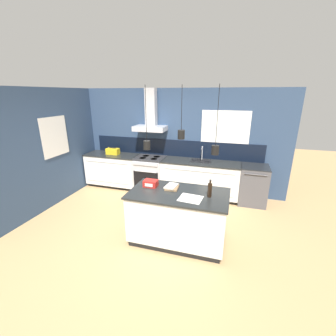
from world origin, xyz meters
TOP-DOWN VIEW (x-y plane):
  - ground_plane at (0.00, 0.00)m, footprint 16.00×16.00m
  - wall_back at (-0.02, 2.00)m, footprint 5.60×2.35m
  - wall_left at (-2.43, 0.70)m, footprint 0.08×3.80m
  - counter_run_left at (-1.65, 1.69)m, footprint 1.44×0.64m
  - counter_run_sink at (0.75, 1.69)m, footprint 1.89×0.64m
  - oven_range at (-0.56, 1.69)m, footprint 0.76×0.66m
  - dishwasher at (1.99, 1.69)m, footprint 0.61×0.65m
  - kitchen_island at (0.68, -0.19)m, footprint 1.65×0.90m
  - bottle_on_island at (1.18, -0.20)m, footprint 0.07×0.07m
  - book_stack at (0.51, -0.04)m, footprint 0.23×0.30m
  - red_supply_box at (0.13, -0.07)m, footprint 0.24×0.18m
  - paper_pile at (0.91, -0.35)m, footprint 0.38×0.34m
  - yellow_toolbox at (-1.63, 1.69)m, footprint 0.34×0.18m

SIDE VIEW (x-z plane):
  - ground_plane at x=0.00m, z-range 0.00..0.00m
  - dishwasher at x=1.99m, z-range 0.00..0.91m
  - oven_range at x=-0.56m, z-range 0.00..0.91m
  - kitchen_island at x=0.68m, z-range 0.00..0.91m
  - counter_run_left at x=-1.65m, z-range 0.01..0.92m
  - counter_run_sink at x=0.75m, z-range -0.16..1.09m
  - paper_pile at x=0.91m, z-range 0.91..0.92m
  - book_stack at x=0.51m, z-range 0.91..0.96m
  - red_supply_box at x=0.13m, z-range 0.91..1.02m
  - yellow_toolbox at x=-1.63m, z-range 0.90..1.09m
  - bottle_on_island at x=1.18m, z-range 0.88..1.18m
  - wall_left at x=-2.43m, z-range 0.00..2.60m
  - wall_back at x=-0.02m, z-range 0.06..2.66m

